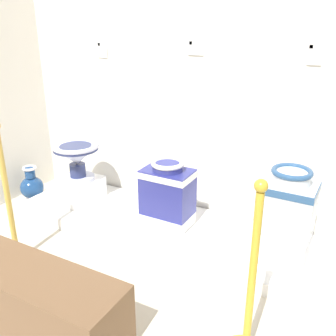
# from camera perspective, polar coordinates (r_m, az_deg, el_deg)

# --- Properties ---
(wall_back) EXTENTS (3.56, 0.06, 3.02)m
(wall_back) POSITION_cam_1_polar(r_m,az_deg,el_deg) (3.20, 4.26, 18.09)
(wall_back) COLOR silver
(wall_back) RESTS_ON ground_plane
(display_platform) EXTENTS (2.76, 0.77, 0.10)m
(display_platform) POSITION_cam_1_polar(r_m,az_deg,el_deg) (3.25, 0.27, -8.93)
(display_platform) COLOR white
(display_platform) RESTS_ON ground_plane
(plinth_block_broad_patterned) EXTENTS (0.32, 0.40, 0.20)m
(plinth_block_broad_patterned) POSITION_cam_1_polar(r_m,az_deg,el_deg) (3.67, -12.85, -3.18)
(plinth_block_broad_patterned) COLOR white
(plinth_block_broad_patterned) RESTS_ON display_platform
(antique_toilet_broad_patterned) EXTENTS (0.41, 0.41, 0.35)m
(antique_toilet_broad_patterned) POSITION_cam_1_polar(r_m,az_deg,el_deg) (3.54, -13.31, 1.84)
(antique_toilet_broad_patterned) COLOR silver
(antique_toilet_broad_patterned) RESTS_ON plinth_block_broad_patterned
(plinth_block_leftmost) EXTENTS (0.35, 0.32, 0.12)m
(plinth_block_leftmost) POSITION_cam_1_polar(r_m,az_deg,el_deg) (3.17, -0.07, -7.54)
(plinth_block_leftmost) COLOR white
(plinth_block_leftmost) RESTS_ON display_platform
(antique_toilet_leftmost) EXTENTS (0.40, 0.26, 0.44)m
(antique_toilet_leftmost) POSITION_cam_1_polar(r_m,az_deg,el_deg) (3.04, -0.07, -2.80)
(antique_toilet_leftmost) COLOR navy
(antique_toilet_leftmost) RESTS_ON plinth_block_leftmost
(plinth_block_pale_glazed) EXTENTS (0.34, 0.35, 0.21)m
(plinth_block_pale_glazed) POSITION_cam_1_polar(r_m,az_deg,el_deg) (2.90, 16.52, -10.58)
(plinth_block_pale_glazed) COLOR white
(plinth_block_pale_glazed) RESTS_ON display_platform
(antique_toilet_pale_glazed) EXTENTS (0.36, 0.29, 0.46)m
(antique_toilet_pale_glazed) POSITION_cam_1_polar(r_m,az_deg,el_deg) (2.74, 17.26, -4.59)
(antique_toilet_pale_glazed) COLOR silver
(antique_toilet_pale_glazed) RESTS_ON plinth_block_pale_glazed
(info_placard_first) EXTENTS (0.10, 0.01, 0.14)m
(info_placard_first) POSITION_cam_1_polar(r_m,az_deg,el_deg) (3.65, -9.63, 16.81)
(info_placard_first) COLOR white
(info_placard_second) EXTENTS (0.13, 0.01, 0.11)m
(info_placard_second) POSITION_cam_1_polar(r_m,az_deg,el_deg) (3.17, 4.06, 17.23)
(info_placard_second) COLOR white
(info_placard_third) EXTENTS (0.10, 0.01, 0.15)m
(info_placard_third) POSITION_cam_1_polar(r_m,az_deg,el_deg) (2.91, 20.78, 15.44)
(info_placard_third) COLOR white
(decorative_vase_spare) EXTENTS (0.22, 0.22, 0.35)m
(decorative_vase_spare) POSITION_cam_1_polar(r_m,az_deg,el_deg) (4.00, -19.36, -2.56)
(decorative_vase_spare) COLOR white
(decorative_vase_spare) RESTS_ON ground_plane
(stanchion_post_near_left) EXTENTS (0.25, 0.25, 1.06)m
(stanchion_post_near_left) POSITION_cam_1_polar(r_m,az_deg,el_deg) (3.01, -21.96, -7.27)
(stanchion_post_near_left) COLOR gold
(stanchion_post_near_left) RESTS_ON ground_plane
(stanchion_post_near_right) EXTENTS (0.26, 0.26, 1.03)m
(stanchion_post_near_right) POSITION_cam_1_polar(r_m,az_deg,el_deg) (2.13, 11.78, -20.06)
(stanchion_post_near_right) COLOR gold
(stanchion_post_near_right) RESTS_ON ground_plane
(museum_bench) EXTENTS (1.02, 0.36, 0.40)m
(museum_bench) POSITION_cam_1_polar(r_m,az_deg,el_deg) (2.40, -18.11, -18.46)
(museum_bench) COLOR brown
(museum_bench) RESTS_ON ground_plane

